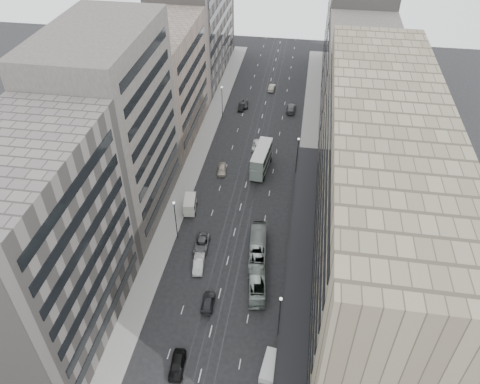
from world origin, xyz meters
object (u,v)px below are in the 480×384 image
Objects in this scene: bus_near at (257,278)px; sedan_0 at (177,365)px; vw_microbus at (270,368)px; panel_van at (190,204)px; sedan_2 at (202,244)px; bus_far at (258,248)px; double_decker at (261,159)px; sedan_1 at (199,264)px.

bus_near is 18.35m from sedan_0.
panel_van is (-18.40, 30.80, 0.10)m from vw_microbus.
panel_van reaches higher than sedan_2.
vw_microbus is (4.39, -21.41, -0.12)m from bus_far.
double_decker is 25.22m from sedan_2.
panel_van is 1.00× the size of sedan_0.
double_decker reaches higher than panel_van.
bus_far reaches higher than panel_van.
sedan_0 is (-5.65, -46.82, -2.03)m from double_decker.
vw_microbus is 1.07× the size of sedan_0.
sedan_0 is (-8.03, -22.47, -0.78)m from bus_far.
double_decker is at bearing 78.65° from sedan_0.
double_decker is 1.94× the size of vw_microbus.
double_decker is at bearing 69.62° from sedan_1.
bus_far is 16.86m from panel_van.
bus_near reaches higher than sedan_1.
sedan_1 is at bearing -86.78° from sedan_2.
bus_near is at bearing -54.89° from panel_van.
bus_far reaches higher than vw_microbus.
sedan_1 is (-9.26, -4.24, -0.82)m from bus_far.
panel_van reaches higher than sedan_1.
bus_near is at bearing 91.94° from bus_far.
panel_van is (-14.72, 15.74, 0.10)m from bus_near.
sedan_1 is at bearing -19.16° from bus_near.
sedan_0 is at bearing 65.87° from bus_far.
vw_microbus is at bearing 97.12° from bus_far.
sedan_2 is (-10.51, 6.69, -0.74)m from bus_near.
sedan_0 is at bearing -92.96° from sedan_1.
sedan_2 is at bearing -6.40° from bus_far.
sedan_0 is 0.91× the size of sedan_2.
bus_near reaches higher than vw_microbus.
sedan_0 is at bearing -167.83° from vw_microbus.
vw_microbus is (6.76, -45.76, -1.38)m from double_decker.
double_decker is at bearing 105.70° from vw_microbus.
sedan_2 is at bearing 89.78° from sedan_1.
vw_microbus is 1.07× the size of panel_van.
bus_far is 24.49m from double_decker.
panel_van is 10.02m from sedan_2.
sedan_1 reaches higher than sedan_2.
bus_far is 2.40× the size of panel_van.
panel_van is at bearing -54.11° from bus_near.
double_decker is 19.00m from panel_van.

